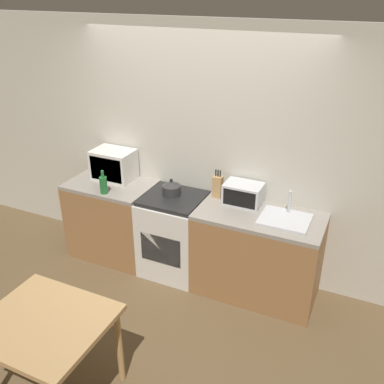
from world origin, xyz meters
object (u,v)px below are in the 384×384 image
Objects in this scene: kettle at (171,188)px; dining_table at (45,331)px; bottle at (103,185)px; toaster_oven at (243,194)px; stove_range at (174,234)px; microwave at (114,165)px.

kettle is 1.90m from dining_table.
dining_table is (-0.06, -1.87, -0.33)m from kettle.
dining_table is (0.60, -1.60, -0.35)m from bottle.
dining_table is at bearing -91.69° from kettle.
dining_table is at bearing -111.59° from toaster_oven.
toaster_oven reaches higher than stove_range.
toaster_oven is at bearing 1.22° from microwave.
stove_range is at bearing -167.04° from toaster_oven.
kettle reaches higher than dining_table.
toaster_oven is at bearing 9.47° from kettle.
stove_range is at bearing -9.08° from microwave.
toaster_oven is at bearing 12.96° from stove_range.
stove_range is 2.43× the size of toaster_oven.
stove_range is at bearing -44.30° from kettle.
kettle is 0.77m from microwave.
bottle is 0.69× the size of toaster_oven.
kettle is 0.74m from toaster_oven.
toaster_oven is 0.42× the size of dining_table.
kettle reaches higher than stove_range.
microwave reaches higher than stove_range.
kettle is 0.43× the size of microwave.
stove_range is 0.90m from toaster_oven.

